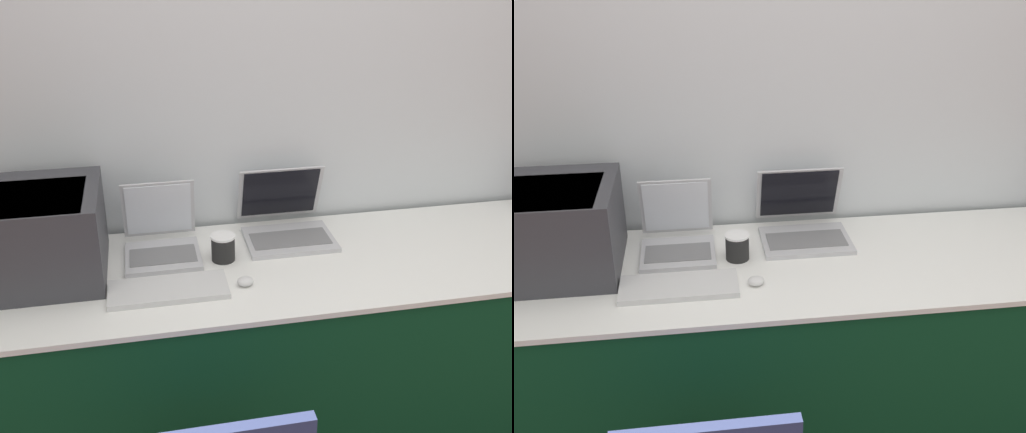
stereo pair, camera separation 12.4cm
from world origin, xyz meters
TOP-DOWN VIEW (x-y plane):
  - wall_back at (0.00, 0.76)m, footprint 8.00×0.05m
  - table at (0.00, 0.35)m, footprint 2.48×0.72m
  - printer at (-0.92, 0.43)m, footprint 0.46×0.43m
  - laptop_left at (-0.49, 0.52)m, footprint 0.28×0.31m
  - laptop_right at (0.01, 0.57)m, footprint 0.35×0.35m
  - external_keyboard at (-0.49, 0.22)m, footprint 0.41×0.17m
  - coffee_cup at (-0.27, 0.41)m, footprint 0.09×0.09m
  - mouse at (-0.22, 0.21)m, footprint 0.06×0.05m

SIDE VIEW (x-z plane):
  - table at x=0.00m, z-range 0.00..0.77m
  - external_keyboard at x=-0.49m, z-range 0.77..0.79m
  - mouse at x=-0.22m, z-range 0.77..0.80m
  - coffee_cup at x=-0.27m, z-range 0.77..0.87m
  - laptop_left at x=-0.49m, z-range 0.70..0.95m
  - laptop_right at x=0.01m, z-range 0.70..0.95m
  - printer at x=-0.92m, z-range 0.78..1.10m
  - wall_back at x=0.00m, z-range 0.00..2.60m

